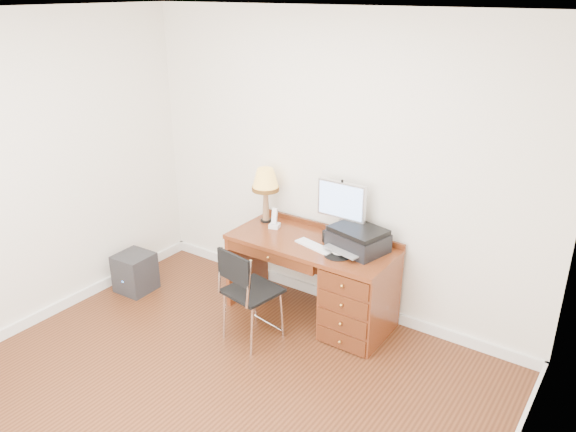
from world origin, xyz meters
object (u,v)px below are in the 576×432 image
Objects in this scene: desk at (343,285)px; equipment_box at (135,272)px; phone at (275,222)px; chair at (247,287)px; leg_lamp at (265,183)px; monitor at (341,204)px; printer at (358,239)px.

desk reaches higher than equipment_box.
equipment_box is at bearing -163.50° from desk.
phone is 0.22× the size of chair.
leg_lamp is 1.36× the size of equipment_box.
chair is at bearing -87.10° from phone.
leg_lamp is at bearing -175.96° from monitor.
printer reaches higher than chair.
equipment_box is (-1.24, -0.66, -0.61)m from phone.
monitor is 0.79m from leg_lamp.
printer is at bearing 59.17° from chair.
chair reaches higher than desk.
leg_lamp is at bearing 125.92° from chair.
printer is 0.60× the size of chair.
phone reaches higher than equipment_box.
desk is 0.86m from chair.
monitor is 2.76× the size of phone.
chair is 1.52m from equipment_box.
printer is at bearing -25.51° from monitor.
printer is 1.00× the size of leg_lamp.
phone is at bearing 117.82° from chair.
monitor reaches higher than desk.
leg_lamp reaches higher than equipment_box.
monitor is at bearing 3.80° from leg_lamp.
monitor is (-0.15, 0.20, 0.67)m from desk.
chair is at bearing -129.62° from desk.
monitor is 0.35m from printer.
printer is 1.02m from chair.
leg_lamp reaches higher than desk.
leg_lamp is (-0.78, -0.05, 0.05)m from monitor.
desk is 2.85× the size of printer.
monitor reaches higher than equipment_box.
phone is (-0.86, -0.02, -0.04)m from printer.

